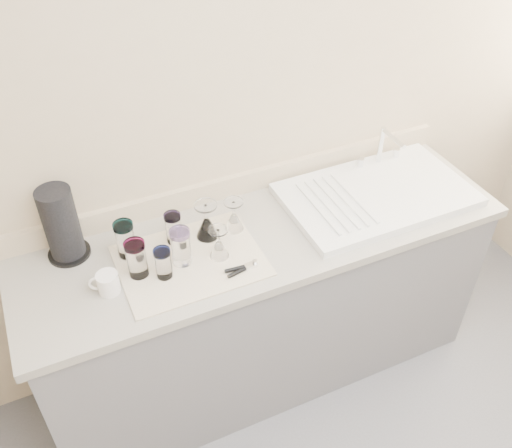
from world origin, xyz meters
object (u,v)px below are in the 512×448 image
tumbler_purple (173,228)px  goblet_back_right (234,219)px  tumbler_blue (163,263)px  white_mug (107,283)px  tumbler_teal (125,239)px  goblet_back_left (207,225)px  goblet_front_left (219,247)px  can_opener (242,269)px  paper_towel_roll (61,225)px  tumbler_magenta (137,259)px  tumbler_lavender (181,246)px  sink_unit (377,194)px

tumbler_purple → goblet_back_right: size_ratio=0.96×
tumbler_blue → white_mug: 0.21m
tumbler_teal → tumbler_purple: 0.19m
tumbler_teal → goblet_back_left: (0.32, -0.03, -0.02)m
tumbler_teal → goblet_front_left: 0.36m
tumbler_purple → can_opener: size_ratio=1.05×
paper_towel_roll → can_opener: bearing=-32.8°
tumbler_purple → can_opener: 0.33m
paper_towel_roll → white_mug: bearing=-70.1°
goblet_back_right → can_opener: (-0.07, -0.24, -0.04)m
tumbler_magenta → goblet_back_left: (0.31, 0.10, -0.02)m
tumbler_lavender → goblet_back_left: 0.18m
tumbler_magenta → white_mug: size_ratio=1.27×
can_opener → paper_towel_roll: bearing=147.2°
sink_unit → tumbler_blue: sink_unit is taller
tumbler_lavender → can_opener: tumbler_lavender is taller
tumbler_teal → paper_towel_roll: size_ratio=0.50×
tumbler_magenta → tumbler_blue: 0.10m
tumbler_magenta → tumbler_blue: size_ratio=1.21×
tumbler_teal → goblet_front_left: bearing=-25.9°
tumbler_magenta → goblet_front_left: tumbler_magenta is taller
tumbler_teal → paper_towel_roll: 0.24m
goblet_back_left → can_opener: bearing=-78.9°
tumbler_magenta → can_opener: (0.36, -0.14, -0.07)m
tumbler_purple → tumbler_magenta: (-0.18, -0.12, 0.01)m
goblet_back_left → sink_unit: bearing=-4.5°
sink_unit → tumbler_teal: (-1.10, 0.09, 0.07)m
tumbler_magenta → tumbler_blue: tumbler_magenta is taller
tumbler_lavender → goblet_back_right: 0.28m
white_mug → goblet_front_left: bearing=0.0°
sink_unit → goblet_front_left: sink_unit is taller
sink_unit → tumbler_blue: 1.01m
tumbler_blue → tumbler_lavender: 0.10m
goblet_front_left → white_mug: size_ratio=1.10×
goblet_back_right → sink_unit: bearing=-5.1°
tumbler_blue → goblet_back_right: size_ratio=0.92×
tumbler_purple → white_mug: (-0.31, -0.16, -0.03)m
goblet_back_right → goblet_front_left: goblet_back_right is taller
tumbler_teal → tumbler_magenta: 0.12m
tumbler_purple → tumbler_lavender: 0.13m
tumbler_magenta → can_opener: tumbler_magenta is taller
tumbler_teal → white_mug: bearing=-126.0°
sink_unit → tumbler_purple: size_ratio=6.08×
goblet_back_right → white_mug: goblet_back_right is taller
tumbler_lavender → paper_towel_roll: 0.46m
tumbler_teal → tumbler_purple: size_ratio=1.15×
goblet_back_left → goblet_back_right: (0.12, -0.00, -0.01)m
tumbler_teal → tumbler_blue: tumbler_teal is taller
sink_unit → white_mug: sink_unit is taller
tumbler_teal → tumbler_blue: size_ratio=1.20×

